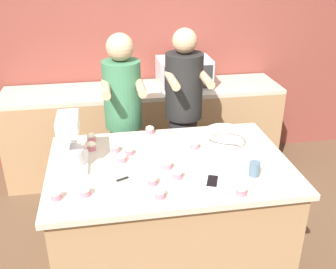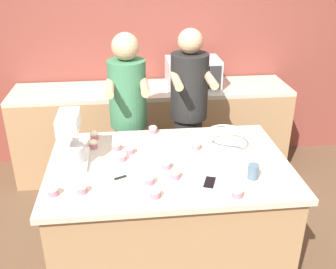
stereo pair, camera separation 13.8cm
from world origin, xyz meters
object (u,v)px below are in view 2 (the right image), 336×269
Objects in this scene: stand_mixer at (71,142)px; cupcake_13 at (238,192)px; cupcake_0 at (196,145)px; person_left at (129,126)px; cupcake_4 at (155,192)px; cupcake_9 at (130,149)px; cupcake_12 at (82,188)px; cell_phone at (210,183)px; cupcake_10 at (149,179)px; drinking_glass at (253,171)px; cupcake_11 at (53,190)px; microwave_oven at (193,73)px; cupcake_1 at (153,129)px; baking_tray at (160,144)px; mixing_bowl at (225,140)px; cupcake_8 at (122,156)px; cupcake_6 at (175,174)px; person_right at (188,122)px; cupcake_2 at (93,144)px; cupcake_3 at (94,135)px; cupcake_7 at (117,146)px; knife at (128,175)px; cupcake_5 at (166,164)px.

cupcake_13 is (0.98, -0.50, -0.12)m from stand_mixer.
stand_mixer reaches higher than cupcake_0.
person_left reaches higher than cupcake_4.
cupcake_9 and cupcake_12 have the same top height.
cupcake_9 is at bearing 136.59° from cell_phone.
cupcake_12 is (-0.29, -0.45, 0.00)m from cupcake_9.
cupcake_13 is (0.13, -0.61, 0.00)m from cupcake_0.
cupcake_10 is (-0.36, 0.04, 0.03)m from cell_phone.
drinking_glass reaches higher than cupcake_4.
drinking_glass is 1.43× the size of cupcake_11.
stand_mixer reaches higher than cell_phone.
cell_phone is 0.45m from cupcake_0.
microwave_oven is 1.16m from cupcake_1.
cupcake_4 reaches higher than baking_tray.
mixing_bowl is 0.73m from cupcake_8.
stand_mixer reaches higher than cupcake_6.
person_right reaches higher than cupcake_2.
stand_mixer is 5.41× the size of cupcake_9.
cupcake_3 is 1.00× the size of cupcake_7.
cupcake_4 is (0.39, -0.80, 0.00)m from cupcake_3.
cupcake_10 is (0.37, -0.65, 0.00)m from cupcake_3.
stand_mixer is 1.17m from drinking_glass.
cupcake_8 is at bearing 57.11° from cupcake_12.
knife is at bearing 168.37° from cupcake_6.
cupcake_12 is at bearing -121.74° from cupcake_1.
cupcake_0 is 0.53m from cupcake_8.
cupcake_2 and cupcake_9 have the same top height.
cupcake_4 is at bearing -93.47° from cupcake_1.
cupcake_2 is at bearing 134.34° from cupcake_8.
person_left reaches higher than cupcake_6.
cupcake_2 is 1.00× the size of cupcake_4.
cupcake_13 is (0.65, -0.50, 0.00)m from cupcake_8.
person_left is at bearing 88.72° from knife.
cupcake_12 is (-0.27, -0.16, 0.03)m from knife.
cupcake_4 is at bearing -97.94° from baking_tray.
cupcake_8 is at bearing 154.33° from cupcake_5.
cupcake_5 and cupcake_12 have the same top height.
cupcake_4 and cupcake_11 have the same top height.
drinking_glass is 0.91m from cupcake_1.
person_right reaches higher than cell_phone.
cupcake_6 is at bearing -52.78° from cupcake_9.
cell_phone is 0.28m from drinking_glass.
drinking_glass is 1.04m from cupcake_12.
cupcake_12 is at bearing -172.40° from cupcake_10.
cupcake_1 is 0.47m from cupcake_8.
person_right is at bearing -102.04° from microwave_oven.
mixing_bowl is 4.13× the size of cupcake_8.
cupcake_1 reaches higher than knife.
baking_tray is 0.59m from cell_phone.
microwave_oven is at bearing 83.64° from cell_phone.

